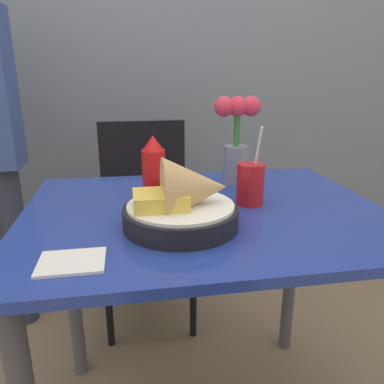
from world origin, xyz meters
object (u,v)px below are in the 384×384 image
food_basket (186,203)px  ketchup_bottle (154,170)px  drink_cup (250,185)px  flower_vase (237,137)px  chair_far_window (145,204)px

food_basket → ketchup_bottle: bearing=105.9°
ketchup_bottle → drink_cup: (0.26, -0.08, -0.04)m
drink_cup → flower_vase: flower_vase is taller
ketchup_bottle → chair_far_window: bearing=90.3°
drink_cup → flower_vase: 0.23m
food_basket → ketchup_bottle: ketchup_bottle is taller
chair_far_window → flower_vase: (0.28, -0.51, 0.39)m
chair_far_window → food_basket: bearing=-85.8°
ketchup_bottle → drink_cup: bearing=-16.6°
chair_far_window → food_basket: size_ratio=3.30×
chair_far_window → ketchup_bottle: (0.00, -0.64, 0.33)m
ketchup_bottle → flower_vase: flower_vase is taller
chair_far_window → drink_cup: (0.26, -0.71, 0.29)m
food_basket → drink_cup: bearing=32.4°
ketchup_bottle → flower_vase: size_ratio=0.67×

